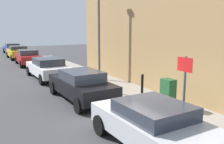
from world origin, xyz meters
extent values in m
plane|color=#38383A|center=(0.00, 0.00, 0.00)|extent=(80.00, 80.00, 0.00)
cube|color=gray|center=(1.93, 6.00, 0.07)|extent=(2.55, 30.00, 0.15)
cube|color=#9E7A4C|center=(6.21, 4.36, 4.81)|extent=(6.03, 12.71, 9.61)
cube|color=#B7B7BC|center=(-0.43, -2.01, 0.62)|extent=(1.91, 4.10, 0.59)
cube|color=#2D333D|center=(-0.44, -2.00, 1.10)|extent=(1.65, 1.94, 0.41)
cylinder|color=black|center=(-1.33, -0.54, 0.32)|extent=(0.23, 0.64, 0.64)
cylinder|color=black|center=(0.41, -0.51, 0.32)|extent=(0.23, 0.64, 0.64)
cube|color=black|center=(-0.41, 3.24, 0.64)|extent=(1.83, 4.40, 0.64)
cube|color=#2D333D|center=(-0.41, 3.12, 1.17)|extent=(1.57, 2.07, 0.46)
cylinder|color=black|center=(-1.27, 4.85, 0.32)|extent=(0.23, 0.64, 0.64)
cylinder|color=black|center=(0.37, 4.88, 0.32)|extent=(0.23, 0.64, 0.64)
cylinder|color=black|center=(-1.20, 1.59, 0.32)|extent=(0.23, 0.64, 0.64)
cylinder|color=black|center=(0.44, 1.62, 0.32)|extent=(0.23, 0.64, 0.64)
cube|color=silver|center=(-0.47, 8.88, 0.63)|extent=(1.95, 4.54, 0.62)
cube|color=#2D333D|center=(-0.47, 8.70, 1.15)|extent=(1.67, 2.13, 0.46)
cylinder|color=black|center=(-1.38, 10.56, 0.32)|extent=(0.24, 0.65, 0.64)
cylinder|color=black|center=(0.35, 10.60, 0.32)|extent=(0.24, 0.65, 0.64)
cylinder|color=black|center=(-1.29, 7.16, 0.32)|extent=(0.24, 0.65, 0.64)
cylinder|color=black|center=(0.44, 7.21, 0.32)|extent=(0.24, 0.65, 0.64)
cube|color=maroon|center=(-0.46, 15.66, 0.64)|extent=(1.82, 4.13, 0.64)
cube|color=#2D333D|center=(-0.46, 15.67, 1.17)|extent=(1.57, 1.90, 0.45)
cylinder|color=black|center=(-1.25, 17.18, 0.32)|extent=(0.23, 0.64, 0.64)
cylinder|color=black|center=(0.39, 17.15, 0.32)|extent=(0.23, 0.64, 0.64)
cylinder|color=black|center=(-1.31, 14.18, 0.32)|extent=(0.23, 0.64, 0.64)
cylinder|color=black|center=(0.33, 14.15, 0.32)|extent=(0.23, 0.64, 0.64)
cube|color=gold|center=(-0.52, 21.09, 0.66)|extent=(1.92, 4.22, 0.67)
cube|color=#2D333D|center=(-0.52, 20.96, 1.19)|extent=(1.65, 1.84, 0.44)
cylinder|color=black|center=(-1.42, 22.62, 0.32)|extent=(0.23, 0.64, 0.64)
cylinder|color=black|center=(0.32, 22.65, 0.32)|extent=(0.23, 0.64, 0.64)
cylinder|color=black|center=(-1.37, 19.52, 0.32)|extent=(0.23, 0.64, 0.64)
cylinder|color=black|center=(0.38, 19.55, 0.32)|extent=(0.23, 0.64, 0.64)
cube|color=navy|center=(-0.33, 27.22, 0.63)|extent=(1.88, 4.29, 0.63)
cube|color=#2D333D|center=(-0.32, 27.09, 1.14)|extent=(1.60, 1.99, 0.42)
cylinder|color=black|center=(-1.20, 28.77, 0.32)|extent=(0.24, 0.65, 0.64)
cylinder|color=black|center=(0.46, 28.82, 0.32)|extent=(0.24, 0.65, 0.64)
cylinder|color=black|center=(-1.11, 25.63, 0.32)|extent=(0.24, 0.65, 0.64)
cylinder|color=black|center=(0.54, 25.68, 0.32)|extent=(0.24, 0.65, 0.64)
cube|color=#1E4C28|center=(2.06, 0.13, 0.72)|extent=(0.40, 0.55, 1.15)
cube|color=#333333|center=(2.06, 0.13, 0.19)|extent=(0.46, 0.61, 0.08)
cylinder|color=black|center=(2.16, 1.97, 0.62)|extent=(0.12, 0.12, 0.95)
sphere|color=black|center=(2.16, 1.97, 1.12)|extent=(0.14, 0.14, 0.14)
cylinder|color=black|center=(0.90, 3.41, 0.62)|extent=(0.12, 0.12, 0.95)
sphere|color=black|center=(0.90, 3.41, 1.12)|extent=(0.14, 0.14, 0.14)
cylinder|color=#59595B|center=(1.03, -1.68, 1.30)|extent=(0.08, 0.08, 2.30)
cube|color=white|center=(1.01, -1.68, 2.20)|extent=(0.03, 0.56, 0.40)
cube|color=red|center=(0.99, -1.68, 2.20)|extent=(0.01, 0.60, 0.44)
cylinder|color=#59595B|center=(2.08, 6.30, 2.90)|extent=(0.14, 0.14, 5.50)
camera|label=1|loc=(-4.48, -6.78, 3.28)|focal=38.10mm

